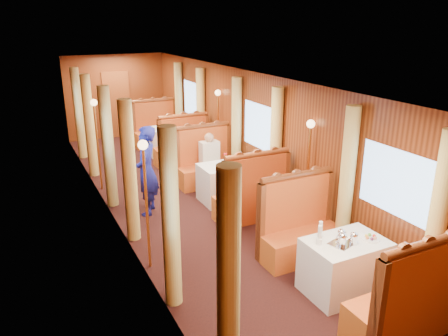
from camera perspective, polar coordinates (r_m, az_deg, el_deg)
floor at (r=8.64m, az=-4.14°, el=-5.00°), size 3.00×12.00×0.01m
ceiling at (r=7.96m, az=-4.57°, el=11.68°), size 3.00×12.00×0.01m
wall_far at (r=13.83m, az=-13.89°, el=9.05°), size 3.00×0.01×2.50m
wall_left at (r=7.80m, az=-14.59°, el=1.56°), size 0.01×12.00×2.50m
wall_right at (r=8.86m, az=4.70°, el=4.17°), size 0.01×12.00×2.50m
doorway_far at (r=13.85m, az=-13.78°, el=8.01°), size 0.80×0.04×2.00m
table_near at (r=6.17m, az=15.43°, el=-12.27°), size 1.05×0.72×0.75m
banquette_near_fwd at (r=5.57m, az=22.60°, el=-16.27°), size 1.30×0.55×1.34m
banquette_near_aft at (r=6.82m, az=9.84°, el=-8.16°), size 1.30×0.55×1.34m
table_mid at (r=8.78m, az=0.34°, el=-1.90°), size 1.05×0.72×0.75m
banquette_mid_fwd at (r=7.93m, az=3.63°, el=-3.90°), size 1.30×0.55×1.34m
banquette_mid_aft at (r=9.63m, az=-2.37°, el=0.30°), size 1.30×0.55×1.34m
table_far at (r=11.86m, az=-7.28°, el=3.52°), size 1.05×0.72×0.75m
banquette_far_fwd at (r=10.93m, az=-5.52°, el=2.51°), size 1.30×0.55×1.34m
banquette_far_aft at (r=12.78m, az=-8.81°, el=4.80°), size 1.30×0.55×1.34m
tea_tray at (r=5.90m, az=15.21°, el=-9.47°), size 0.40×0.35×0.01m
teapot_left at (r=5.81m, az=15.18°, el=-9.22°), size 0.20×0.16×0.14m
teapot_right at (r=5.90m, az=16.57°, el=-8.97°), size 0.20×0.18×0.13m
teapot_back at (r=5.93m, az=15.05°, el=-8.67°), size 0.18×0.15×0.14m
fruit_plate at (r=6.12m, az=18.61°, el=-8.66°), size 0.24×0.24×0.05m
cup_inboard at (r=5.77m, az=12.35°, el=-8.80°), size 0.08×0.08×0.26m
cup_outboard at (r=5.88m, az=12.45°, el=-8.25°), size 0.08×0.08×0.26m
rose_vase_mid at (r=8.57m, az=0.16°, el=1.49°), size 0.06×0.06×0.36m
rose_vase_far at (r=11.69m, az=-7.38°, el=6.08°), size 0.06×0.06×0.36m
window_left_near at (r=4.58m, az=-5.06°, el=-7.72°), size 0.01×1.20×0.90m
curtain_left_near_a at (r=4.14m, az=0.57°, el=-15.23°), size 0.22×0.22×2.35m
curtain_left_near_b at (r=5.39m, az=-6.99°, el=-6.74°), size 0.22×0.22×2.35m
window_right_near at (r=6.20m, az=21.42°, el=-1.73°), size 0.01×1.20×0.90m
curtain_right_near_a at (r=5.77m, az=26.01°, el=-6.86°), size 0.22×0.22×2.35m
curtain_right_near_b at (r=6.73m, az=15.72°, el=-2.01°), size 0.22×0.22×2.35m
window_left_mid at (r=7.75m, az=-14.61°, el=2.99°), size 0.01×1.20×0.90m
curtain_left_mid_a at (r=7.12m, az=-12.25°, el=-0.55°), size 0.22×0.22×2.35m
curtain_left_mid_b at (r=8.58m, az=-14.90°, el=2.58°), size 0.22×0.22×2.35m
window_right_mid at (r=8.80m, az=4.65°, el=5.42°), size 0.01×1.20×0.90m
curtain_right_mid_a at (r=8.18m, az=6.76°, el=2.31°), size 0.22×0.22×2.35m
curtain_right_mid_b at (r=9.48m, az=1.64°, el=4.74°), size 0.22×0.22×2.35m
window_left_far at (r=11.12m, az=-18.52°, el=7.35°), size 0.01×1.20×0.90m
curtain_left_far_a at (r=10.43m, az=-17.15°, el=5.23°), size 0.22×0.22×2.35m
curtain_left_far_b at (r=11.94m, az=-18.46°, el=6.76°), size 0.22×0.22×2.35m
window_right_far at (r=11.88m, az=-4.11°, el=8.97°), size 0.01×1.20×0.90m
curtain_right_far_a at (r=11.18m, az=-3.04°, el=6.93°), size 0.22×0.22×2.35m
curtain_right_far_b at (r=12.60m, az=-5.90°, el=8.22°), size 0.22×0.22×2.35m
sconce_left_fore at (r=6.16m, az=-10.28°, el=-1.45°), size 0.14×0.14×1.95m
sconce_right_fore at (r=7.38m, az=11.03°, el=1.93°), size 0.14×0.14×1.95m
sconce_left_aft at (r=9.45m, az=-16.36°, el=5.24°), size 0.14×0.14×1.95m
sconce_right_aft at (r=10.28m, az=-0.80°, el=7.08°), size 0.14×0.14×1.95m
steward at (r=8.17m, az=-10.07°, el=-0.35°), size 0.62×0.73×1.68m
passenger at (r=9.34m, az=-1.84°, el=1.76°), size 0.40×0.44×0.76m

